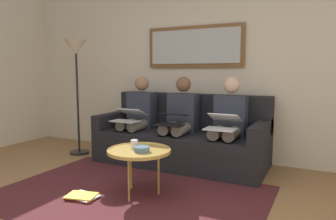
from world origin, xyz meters
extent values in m
cube|color=beige|center=(0.00, -2.60, 1.30)|extent=(6.00, 0.12, 2.60)
cube|color=#4C1E23|center=(0.00, -0.85, 0.00)|extent=(2.60, 1.80, 0.01)
cube|color=black|center=(0.00, -2.05, 0.21)|extent=(2.20, 0.90, 0.42)
cube|color=black|center=(0.00, -2.40, 0.66)|extent=(2.20, 0.20, 0.48)
cube|color=black|center=(-1.03, -2.05, 0.52)|extent=(0.14, 0.90, 0.20)
cube|color=black|center=(1.03, -2.05, 0.52)|extent=(0.14, 0.90, 0.20)
cube|color=brown|center=(0.00, -2.51, 1.55)|extent=(1.41, 0.04, 0.57)
cube|color=#B2B7BC|center=(0.00, -2.48, 1.55)|extent=(1.31, 0.01, 0.47)
cylinder|color=tan|center=(-0.09, -0.90, 0.44)|extent=(0.62, 0.62, 0.03)
torus|color=tan|center=(-0.09, -0.90, 0.45)|extent=(0.62, 0.62, 0.02)
cylinder|color=#B28E42|center=(-0.09, -0.71, 0.21)|extent=(0.02, 0.02, 0.43)
cylinder|color=#B28E42|center=(-0.25, -0.99, 0.21)|extent=(0.02, 0.02, 0.43)
cylinder|color=#B28E42|center=(0.07, -0.99, 0.21)|extent=(0.02, 0.02, 0.43)
cylinder|color=silver|center=(-0.03, -0.91, 0.50)|extent=(0.07, 0.07, 0.09)
cylinder|color=slate|center=(-0.16, -0.84, 0.48)|extent=(0.15, 0.15, 0.05)
cube|color=#2D3342|center=(-0.64, -2.15, 0.67)|extent=(0.38, 0.22, 0.50)
sphere|color=beige|center=(-0.64, -2.15, 1.04)|extent=(0.20, 0.20, 0.20)
cylinder|color=gray|center=(-0.73, -1.94, 0.49)|extent=(0.14, 0.42, 0.14)
cylinder|color=gray|center=(-0.55, -1.94, 0.49)|extent=(0.14, 0.42, 0.14)
cylinder|color=gray|center=(-0.73, -1.73, 0.21)|extent=(0.11, 0.11, 0.42)
cylinder|color=gray|center=(-0.55, -1.73, 0.21)|extent=(0.11, 0.11, 0.42)
cube|color=white|center=(-0.64, -1.73, 0.57)|extent=(0.35, 0.23, 0.01)
cube|color=white|center=(-0.64, -1.90, 0.68)|extent=(0.35, 0.22, 0.11)
cube|color=#A5C6EA|center=(-0.64, -1.89, 0.68)|extent=(0.31, 0.19, 0.09)
cube|color=#2D3342|center=(0.00, -2.15, 0.67)|extent=(0.38, 0.22, 0.50)
sphere|color=brown|center=(0.00, -2.15, 1.04)|extent=(0.20, 0.20, 0.20)
cylinder|color=gray|center=(-0.09, -1.94, 0.49)|extent=(0.14, 0.42, 0.14)
cylinder|color=gray|center=(0.09, -1.94, 0.49)|extent=(0.14, 0.42, 0.14)
cylinder|color=gray|center=(-0.09, -1.73, 0.21)|extent=(0.11, 0.11, 0.42)
cylinder|color=gray|center=(0.09, -1.73, 0.21)|extent=(0.11, 0.11, 0.42)
cube|color=black|center=(0.00, -1.73, 0.57)|extent=(0.32, 0.22, 0.01)
cube|color=black|center=(0.00, -1.86, 0.68)|extent=(0.32, 0.21, 0.05)
cube|color=#A5C6EA|center=(0.00, -1.85, 0.68)|extent=(0.29, 0.19, 0.04)
cube|color=#2D3342|center=(0.64, -2.15, 0.67)|extent=(0.38, 0.22, 0.50)
sphere|color=#997051|center=(0.64, -2.15, 1.04)|extent=(0.20, 0.20, 0.20)
cylinder|color=gray|center=(0.55, -1.94, 0.49)|extent=(0.14, 0.42, 0.14)
cylinder|color=gray|center=(0.73, -1.94, 0.49)|extent=(0.14, 0.42, 0.14)
cylinder|color=gray|center=(0.55, -1.73, 0.21)|extent=(0.11, 0.11, 0.42)
cylinder|color=gray|center=(0.73, -1.73, 0.21)|extent=(0.11, 0.11, 0.42)
cube|color=silver|center=(0.64, -1.73, 0.57)|extent=(0.36, 0.22, 0.01)
cube|color=silver|center=(0.64, -1.88, 0.67)|extent=(0.36, 0.21, 0.10)
cube|color=#A5C6EA|center=(0.64, -1.88, 0.68)|extent=(0.32, 0.18, 0.08)
cube|color=red|center=(0.35, -0.58, 0.01)|extent=(0.30, 0.23, 0.01)
cube|color=white|center=(0.35, -0.59, 0.02)|extent=(0.29, 0.22, 0.01)
cube|color=yellow|center=(0.36, -0.57, 0.03)|extent=(0.32, 0.26, 0.01)
cylinder|color=black|center=(1.55, -1.85, 0.01)|extent=(0.28, 0.28, 0.03)
cylinder|color=black|center=(1.55, -1.85, 0.75)|extent=(0.03, 0.03, 1.50)
cone|color=beige|center=(1.55, -1.85, 1.55)|extent=(0.32, 0.32, 0.22)
camera|label=1|loc=(-1.69, 1.64, 1.21)|focal=33.80mm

